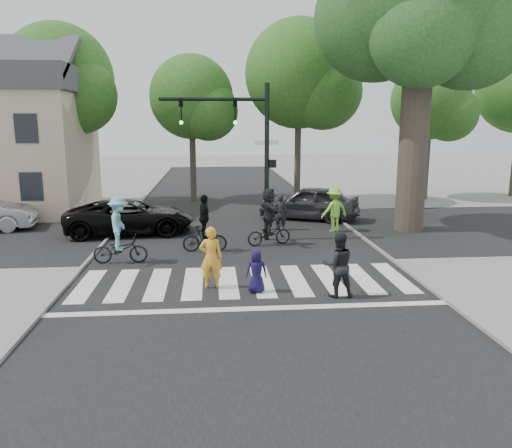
{
  "coord_description": "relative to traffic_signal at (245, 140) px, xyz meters",
  "views": [
    {
      "loc": [
        -0.91,
        -12.87,
        4.53
      ],
      "look_at": [
        0.5,
        3.0,
        1.3
      ],
      "focal_mm": 35.0,
      "sensor_mm": 36.0,
      "label": 1
    }
  ],
  "objects": [
    {
      "name": "house",
      "position": [
        -11.85,
        7.78,
        -0.1
      ],
      "size": [
        8.4,
        8.1,
        8.82
      ],
      "color": "#C4B398",
      "rests_on": "ground"
    },
    {
      "name": "ground",
      "position": [
        -0.35,
        -6.2,
        -3.9
      ],
      "size": [
        120.0,
        120.0,
        0.0
      ],
      "primitive_type": "plane",
      "color": "gray",
      "rests_on": "ground"
    },
    {
      "name": "cyclist_right",
      "position": [
        0.85,
        -0.84,
        -2.93
      ],
      "size": [
        1.81,
        1.68,
        2.18
      ],
      "color": "black",
      "rests_on": "ground"
    },
    {
      "name": "car_suv",
      "position": [
        -4.68,
        1.58,
        -3.18
      ],
      "size": [
        5.44,
        2.93,
        1.45
      ],
      "primitive_type": "imported",
      "rotation": [
        0.0,
        0.0,
        1.67
      ],
      "color": "black",
      "rests_on": "ground"
    },
    {
      "name": "bg_tree_1",
      "position": [
        -9.06,
        9.28,
        2.75
      ],
      "size": [
        6.09,
        5.8,
        9.8
      ],
      "color": "brown",
      "rests_on": "ground"
    },
    {
      "name": "pedestrian_woman",
      "position": [
        -1.33,
        -5.67,
        -3.02
      ],
      "size": [
        0.66,
        0.45,
        1.75
      ],
      "primitive_type": "imported",
      "rotation": [
        0.0,
        0.0,
        3.1
      ],
      "color": "gold",
      "rests_on": "ground"
    },
    {
      "name": "traffic_signal",
      "position": [
        0.0,
        0.0,
        0.0
      ],
      "size": [
        4.45,
        0.29,
        6.0
      ],
      "color": "black",
      "rests_on": "ground"
    },
    {
      "name": "curb_right",
      "position": [
        4.7,
        -1.2,
        -3.85
      ],
      "size": [
        0.1,
        70.0,
        0.1
      ],
      "primitive_type": "cube",
      "color": "gray",
      "rests_on": "ground"
    },
    {
      "name": "bg_tree_3",
      "position": [
        3.95,
        9.07,
        3.04
      ],
      "size": [
        6.3,
        6.0,
        10.2
      ],
      "color": "brown",
      "rests_on": "ground"
    },
    {
      "name": "pedestrian_adult",
      "position": [
        2.01,
        -6.68,
        -3.03
      ],
      "size": [
        0.85,
        0.67,
        1.74
      ],
      "primitive_type": "imported",
      "rotation": [
        0.0,
        0.0,
        3.13
      ],
      "color": "black",
      "rests_on": "ground"
    },
    {
      "name": "pedestrian_child",
      "position": [
        -0.1,
        -6.16,
        -3.3
      ],
      "size": [
        0.6,
        0.4,
        1.2
      ],
      "primitive_type": "imported",
      "rotation": [
        0.0,
        0.0,
        3.18
      ],
      "color": "#17103D",
      "rests_on": "ground"
    },
    {
      "name": "road_stem",
      "position": [
        -0.35,
        -1.2,
        -3.9
      ],
      "size": [
        10.0,
        70.0,
        0.01
      ],
      "primitive_type": "cube",
      "color": "black",
      "rests_on": "ground"
    },
    {
      "name": "road_cross",
      "position": [
        -0.35,
        1.8,
        -3.89
      ],
      "size": [
        70.0,
        10.0,
        0.01
      ],
      "primitive_type": "cube",
      "color": "black",
      "rests_on": "ground"
    },
    {
      "name": "bystander_hivis",
      "position": [
        3.88,
        1.32,
        -2.96
      ],
      "size": [
        1.38,
        1.06,
        1.88
      ],
      "primitive_type": "imported",
      "rotation": [
        0.0,
        0.0,
        3.48
      ],
      "color": "#8ADB40",
      "rests_on": "ground"
    },
    {
      "name": "crosswalk",
      "position": [
        -0.35,
        -5.54,
        -3.89
      ],
      "size": [
        10.0,
        3.85,
        0.01
      ],
      "color": "silver",
      "rests_on": "ground"
    },
    {
      "name": "car_grey",
      "position": [
        3.33,
        4.13,
        -3.09
      ],
      "size": [
        5.1,
        3.67,
        1.61
      ],
      "primitive_type": "imported",
      "rotation": [
        0.0,
        0.0,
        -1.99
      ],
      "color": "#2C2B30",
      "rests_on": "ground"
    },
    {
      "name": "eucalyptus",
      "position": [
        7.18,
        1.47,
        5.18
      ],
      "size": [
        8.3,
        7.2,
        13.0
      ],
      "color": "brown",
      "rests_on": "ground"
    },
    {
      "name": "curb_left",
      "position": [
        -5.4,
        -1.2,
        -3.85
      ],
      "size": [
        0.1,
        70.0,
        0.1
      ],
      "primitive_type": "cube",
      "color": "gray",
      "rests_on": "ground"
    },
    {
      "name": "cyclist_left",
      "position": [
        -4.3,
        -2.88,
        -2.94
      ],
      "size": [
        1.76,
        1.15,
        2.22
      ],
      "color": "black",
      "rests_on": "ground"
    },
    {
      "name": "cyclist_mid",
      "position": [
        -1.56,
        -1.63,
        -3.05
      ],
      "size": [
        1.59,
        0.97,
        2.07
      ],
      "color": "black",
      "rests_on": "ground"
    },
    {
      "name": "bg_tree_4",
      "position": [
        11.88,
        9.93,
        1.73
      ],
      "size": [
        4.83,
        4.6,
        8.15
      ],
      "color": "brown",
      "rests_on": "ground"
    },
    {
      "name": "bg_tree_2",
      "position": [
        -2.11,
        10.42,
        1.88
      ],
      "size": [
        5.04,
        4.8,
        8.4
      ],
      "color": "brown",
      "rests_on": "ground"
    },
    {
      "name": "bystander_dark",
      "position": [
        1.64,
        1.78,
        -3.13
      ],
      "size": [
        0.65,
        0.52,
        1.55
      ],
      "primitive_type": "imported",
      "rotation": [
        0.0,
        0.0,
        2.84
      ],
      "color": "black",
      "rests_on": "ground"
    }
  ]
}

